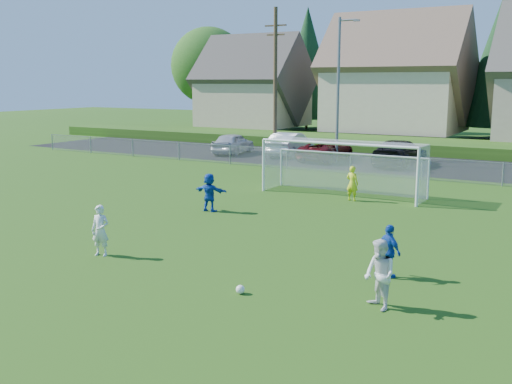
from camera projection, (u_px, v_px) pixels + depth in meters
ground at (84, 305)px, 13.91m from camera, size 160.00×160.00×0.00m
asphalt_lot at (413, 165)px, 37.30m from camera, size 60.00×60.00×0.00m
grass_embankment at (442, 147)px, 43.61m from camera, size 70.00×6.00×0.80m
soccer_ball at (240, 289)px, 14.65m from camera, size 0.22×0.22×0.22m
player_white_a at (100, 231)px, 17.76m from camera, size 0.63×0.49×1.53m
player_white_b at (380, 275)px, 13.55m from camera, size 1.00×0.97×1.62m
player_blue_a at (389, 251)px, 15.78m from camera, size 0.90×0.74×1.43m
player_blue_b at (209, 192)px, 23.86m from camera, size 1.44×0.50×1.53m
goalkeeper at (352, 183)px, 25.97m from camera, size 0.61×0.44×1.53m
car_a at (233, 143)px, 42.87m from camera, size 2.38×4.64×1.51m
car_b at (290, 144)px, 41.61m from camera, size 2.08×5.10×1.64m
car_c at (326, 150)px, 39.17m from camera, size 2.30×4.98×1.38m
car_d at (400, 153)px, 36.88m from camera, size 2.35×5.51×1.59m
soccer_goal at (344, 159)px, 27.27m from camera, size 7.42×1.90×2.50m
chainlink_fence at (385, 165)px, 32.51m from camera, size 52.06×0.06×1.20m
streetlight at (339, 86)px, 37.34m from camera, size 1.38×0.18×9.00m
utility_pole at (275, 81)px, 40.62m from camera, size 1.60×0.26×10.00m
houses_row at (494, 53)px, 47.72m from camera, size 53.90×11.45×13.27m
tree_row at (494, 61)px, 53.59m from camera, size 65.98×12.36×13.80m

